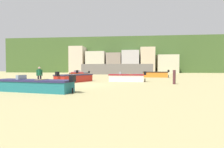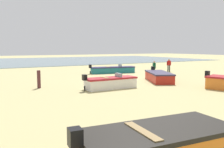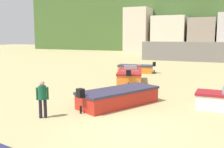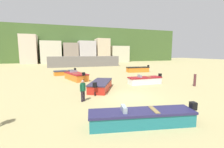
{
  "view_description": "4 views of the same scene",
  "coord_description": "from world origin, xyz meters",
  "px_view_note": "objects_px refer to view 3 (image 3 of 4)",
  "views": [
    {
      "loc": [
        4.36,
        -15.18,
        1.43
      ],
      "look_at": [
        2.22,
        5.77,
        0.81
      ],
      "focal_mm": 28.02,
      "sensor_mm": 36.0,
      "label": 1
    },
    {
      "loc": [
        12.58,
        19.43,
        2.97
      ],
      "look_at": [
        3.24,
        3.35,
        0.94
      ],
      "focal_mm": 38.2,
      "sensor_mm": 36.0,
      "label": 2
    },
    {
      "loc": [
        3.24,
        -9.04,
        3.5
      ],
      "look_at": [
        -3.79,
        7.42,
        0.94
      ],
      "focal_mm": 42.65,
      "sensor_mm": 36.0,
      "label": 3
    },
    {
      "loc": [
        -5.46,
        -11.5,
        3.62
      ],
      "look_at": [
        0.15,
        5.06,
        1.25
      ],
      "focal_mm": 25.22,
      "sensor_mm": 36.0,
      "label": 4
    }
  ],
  "objects_px": {
    "boat_orange_0": "(130,76)",
    "boat_orange_4": "(136,69)",
    "beach_walker_foreground": "(42,96)",
    "boat_red_2": "(118,97)"
  },
  "relations": [
    {
      "from": "boat_orange_0",
      "to": "boat_orange_4",
      "type": "distance_m",
      "value": 5.53
    },
    {
      "from": "boat_orange_4",
      "to": "beach_walker_foreground",
      "type": "height_order",
      "value": "beach_walker_foreground"
    },
    {
      "from": "boat_red_2",
      "to": "boat_orange_4",
      "type": "xyz_separation_m",
      "value": [
        -2.98,
        11.93,
        -0.04
      ]
    },
    {
      "from": "beach_walker_foreground",
      "to": "boat_orange_4",
      "type": "bearing_deg",
      "value": 59.02
    },
    {
      "from": "boat_orange_0",
      "to": "boat_orange_4",
      "type": "xyz_separation_m",
      "value": [
        -1.3,
        5.37,
        -0.09
      ]
    },
    {
      "from": "boat_orange_0",
      "to": "boat_orange_4",
      "type": "bearing_deg",
      "value": 86.63
    },
    {
      "from": "boat_orange_0",
      "to": "boat_red_2",
      "type": "relative_size",
      "value": 1.03
    },
    {
      "from": "boat_orange_4",
      "to": "boat_red_2",
      "type": "bearing_deg",
      "value": -176.61
    },
    {
      "from": "boat_red_2",
      "to": "beach_walker_foreground",
      "type": "height_order",
      "value": "beach_walker_foreground"
    },
    {
      "from": "boat_orange_4",
      "to": "beach_walker_foreground",
      "type": "distance_m",
      "value": 15.21
    }
  ]
}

